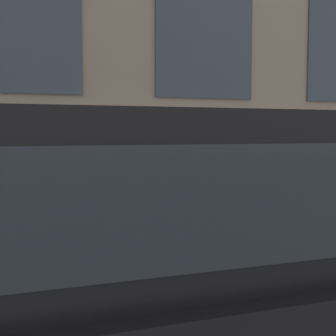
% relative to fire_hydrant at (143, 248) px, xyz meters
% --- Properties ---
extents(ground_plane, '(80.00, 80.00, 0.00)m').
position_rel_fire_hydrant_xyz_m(ground_plane, '(-0.69, -0.37, -0.61)').
color(ground_plane, '#38383A').
extents(sidewalk, '(3.08, 60.00, 0.18)m').
position_rel_fire_hydrant_xyz_m(sidewalk, '(0.85, -0.37, -0.52)').
color(sidewalk, '#B2ADA3').
rests_on(sidewalk, ground_plane).
extents(fire_hydrant, '(0.30, 0.42, 0.84)m').
position_rel_fire_hydrant_xyz_m(fire_hydrant, '(0.00, 0.00, 0.00)').
color(fire_hydrant, '#2D7260').
rests_on(fire_hydrant, sidewalk).
extents(person, '(0.36, 0.24, 1.50)m').
position_rel_fire_hydrant_xyz_m(person, '(0.05, -0.57, 0.47)').
color(person, '#726651').
rests_on(person, sidewalk).
extents(parked_truck_black_near, '(2.08, 5.30, 1.91)m').
position_rel_fire_hydrant_xyz_m(parked_truck_black_near, '(-1.90, 0.86, 0.50)').
color(parked_truck_black_near, black).
rests_on(parked_truck_black_near, ground_plane).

